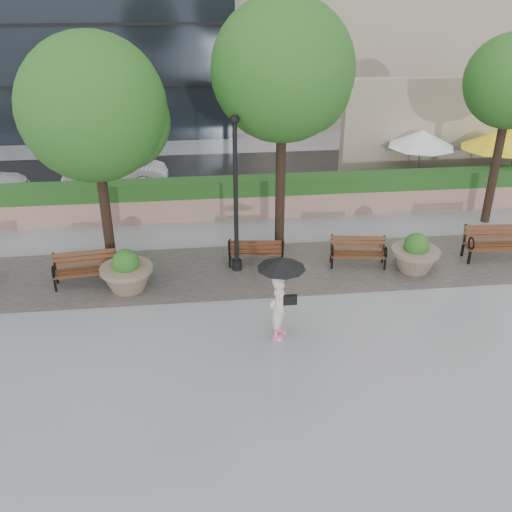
{
  "coord_description": "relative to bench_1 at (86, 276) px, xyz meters",
  "views": [
    {
      "loc": [
        -1.23,
        -11.13,
        7.58
      ],
      "look_at": [
        0.22,
        1.68,
        1.1
      ],
      "focal_mm": 40.0,
      "sensor_mm": 36.0,
      "label": 1
    }
  ],
  "objects": [
    {
      "name": "asphalt_street",
      "position": [
        4.24,
        8.32,
        -0.26
      ],
      "size": [
        40.0,
        7.0,
        0.0
      ],
      "primitive_type": "cube",
      "color": "black",
      "rests_on": "ground"
    },
    {
      "name": "bench_4",
      "position": [
        11.62,
        0.18,
        0.03
      ],
      "size": [
        1.89,
        0.84,
        0.99
      ],
      "rotation": [
        0.0,
        0.0,
        -0.06
      ],
      "color": "brown",
      "rests_on": "ground"
    },
    {
      "name": "bench_3",
      "position": [
        7.52,
        0.23,
        -0.01
      ],
      "size": [
        1.63,
        0.86,
        0.84
      ],
      "rotation": [
        0.0,
        0.0,
        -0.16
      ],
      "color": "brown",
      "rests_on": "ground"
    },
    {
      "name": "tree_0",
      "position": [
        0.72,
        0.98,
        4.12
      ],
      "size": [
        3.76,
        3.71,
        6.36
      ],
      "color": "black",
      "rests_on": "ground"
    },
    {
      "name": "bench_2",
      "position": [
        4.65,
        0.66,
        -0.01
      ],
      "size": [
        1.63,
        0.8,
        0.84
      ],
      "rotation": [
        0.0,
        0.0,
        3.03
      ],
      "color": "brown",
      "rests_on": "ground"
    },
    {
      "name": "patio_umb_yellow_a",
      "position": [
        14.03,
        5.58,
        1.73
      ],
      "size": [
        2.5,
        2.5,
        2.3
      ],
      "color": "black",
      "rests_on": "ground"
    },
    {
      "name": "planter_right",
      "position": [
        9.02,
        -0.2,
        0.17
      ],
      "size": [
        1.34,
        1.34,
        1.12
      ],
      "color": "#7F6B56",
      "rests_on": "ground"
    },
    {
      "name": "car_right",
      "position": [
        -0.0,
        7.85,
        0.38
      ],
      "size": [
        3.97,
        1.6,
        1.28
      ],
      "primitive_type": "imported",
      "rotation": [
        0.0,
        0.0,
        1.51
      ],
      "color": "silver",
      "rests_on": "ground"
    },
    {
      "name": "pedestrian",
      "position": [
        4.79,
        -2.96,
        0.94
      ],
      "size": [
        1.08,
        1.08,
        1.98
      ],
      "rotation": [
        0.0,
        0.0,
        1.14
      ],
      "color": "beige",
      "rests_on": "ground"
    },
    {
      "name": "cobble_strip",
      "position": [
        4.24,
        0.32,
        -0.26
      ],
      "size": [
        28.0,
        3.2,
        0.01
      ],
      "primitive_type": "cube",
      "color": "#383330",
      "rests_on": "ground"
    },
    {
      "name": "cafe_hedge",
      "position": [
        13.24,
        5.12,
        0.19
      ],
      "size": [
        8.0,
        0.5,
        0.9
      ],
      "primitive_type": "cube",
      "color": "#1B4316",
      "rests_on": "ground"
    },
    {
      "name": "tree_1",
      "position": [
        5.6,
        1.56,
        4.85
      ],
      "size": [
        3.82,
        3.79,
        7.14
      ],
      "color": "black",
      "rests_on": "ground"
    },
    {
      "name": "cafe_wall",
      "position": [
        13.74,
        7.32,
        1.74
      ],
      "size": [
        10.0,
        0.6,
        4.0
      ],
      "primitive_type": "cube",
      "color": "tan",
      "rests_on": "ground"
    },
    {
      "name": "bench_1",
      "position": [
        0.0,
        0.0,
        0.0
      ],
      "size": [
        1.71,
        0.83,
        0.89
      ],
      "rotation": [
        0.0,
        0.0,
        0.11
      ],
      "color": "brown",
      "rests_on": "ground"
    },
    {
      "name": "hedge_wall",
      "position": [
        4.24,
        4.32,
        0.4
      ],
      "size": [
        24.0,
        0.8,
        1.35
      ],
      "color": "#A77B6B",
      "rests_on": "ground"
    },
    {
      "name": "lamppost",
      "position": [
        4.08,
        0.39,
        1.67
      ],
      "size": [
        0.28,
        0.28,
        4.36
      ],
      "color": "black",
      "rests_on": "ground"
    },
    {
      "name": "patio_umb_white",
      "position": [
        11.45,
        6.12,
        1.73
      ],
      "size": [
        2.5,
        2.5,
        2.3
      ],
      "color": "black",
      "rests_on": "ground"
    },
    {
      "name": "ground",
      "position": [
        4.24,
        -2.68,
        -0.26
      ],
      "size": [
        100.0,
        100.0,
        0.0
      ],
      "primitive_type": "plane",
      "color": "gray",
      "rests_on": "ground"
    },
    {
      "name": "planter_left",
      "position": [
        1.12,
        -0.4,
        0.19
      ],
      "size": [
        1.37,
        1.37,
        1.15
      ],
      "color": "#7F6B56",
      "rests_on": "ground"
    }
  ]
}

